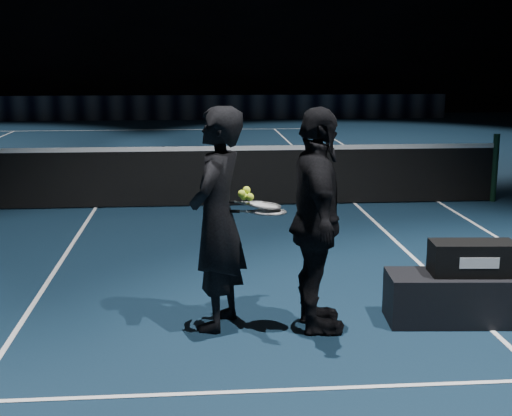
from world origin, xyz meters
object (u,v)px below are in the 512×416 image
at_px(racket_bag, 472,258).
at_px(player_bench, 470,298).
at_px(racket_upper, 264,205).
at_px(tennis_balls, 247,195).
at_px(player_a, 217,219).
at_px(player_b, 317,221).
at_px(racket_lower, 270,212).

bearing_deg(racket_bag, player_bench, 0.00).
relative_size(racket_bag, racket_upper, 1.08).
bearing_deg(racket_upper, tennis_balls, -170.43).
bearing_deg(player_a, player_b, 101.43).
distance_m(racket_lower, tennis_balls, 0.24).
xyz_separation_m(racket_upper, tennis_balls, (-0.15, -0.01, 0.10)).
bearing_deg(player_b, racket_bag, -86.59).
bearing_deg(tennis_balls, racket_lower, -11.50).
xyz_separation_m(player_a, racket_upper, (0.40, -0.03, 0.12)).
distance_m(racket_bag, player_a, 2.28).
xyz_separation_m(player_bench, player_a, (-2.24, 0.08, 0.74)).
bearing_deg(racket_upper, player_bench, 4.42).
distance_m(player_b, racket_upper, 0.47).
xyz_separation_m(player_bench, racket_lower, (-1.80, 0.00, 0.82)).
height_order(player_bench, player_b, player_b).
height_order(racket_bag, racket_upper, racket_upper).
xyz_separation_m(player_bench, racket_bag, (0.00, 0.00, 0.37)).
bearing_deg(player_bench, racket_bag, 0.00).
bearing_deg(racket_upper, racket_lower, -42.66).
height_order(racket_bag, player_a, player_a).
xyz_separation_m(racket_lower, tennis_balls, (-0.19, 0.04, 0.15)).
xyz_separation_m(player_a, player_b, (0.84, -0.15, 0.00)).
relative_size(player_a, racket_lower, 2.83).
distance_m(player_b, tennis_balls, 0.63).
bearing_deg(tennis_balls, player_bench, -1.23).
bearing_deg(player_a, racket_lower, 101.43).
distance_m(racket_lower, racket_upper, 0.08).
bearing_deg(player_bench, tennis_balls, -176.79).
bearing_deg(racket_lower, racket_upper, 141.34).
relative_size(player_bench, player_b, 0.76).
height_order(player_bench, racket_upper, racket_upper).
bearing_deg(player_bench, racket_upper, -177.18).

